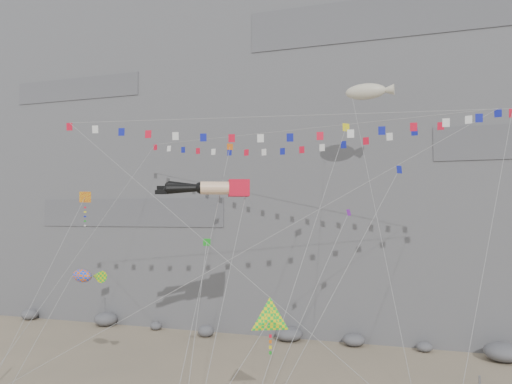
% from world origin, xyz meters
% --- Properties ---
extents(cliff, '(80.00, 28.00, 50.00)m').
position_xyz_m(cliff, '(0.00, 32.00, 25.00)').
color(cliff, slate).
rests_on(cliff, ground).
extents(talus_boulders, '(60.00, 3.00, 1.20)m').
position_xyz_m(talus_boulders, '(0.00, 17.00, 0.60)').
color(talus_boulders, slate).
rests_on(talus_boulders, ground).
extents(legs_kite, '(7.82, 13.45, 18.38)m').
position_xyz_m(legs_kite, '(-2.43, 4.54, 13.69)').
color(legs_kite, red).
rests_on(legs_kite, ground).
extents(flag_banner_upper, '(31.49, 19.06, 29.17)m').
position_xyz_m(flag_banner_upper, '(1.91, 10.59, 18.65)').
color(flag_banner_upper, red).
rests_on(flag_banner_upper, ground).
extents(flag_banner_lower, '(29.77, 8.10, 21.90)m').
position_xyz_m(flag_banner_lower, '(2.56, 3.49, 18.41)').
color(flag_banner_lower, red).
rests_on(flag_banner_lower, ground).
extents(harlequin_kite, '(2.04, 9.36, 15.58)m').
position_xyz_m(harlequin_kite, '(-13.26, 4.28, 13.11)').
color(harlequin_kite, red).
rests_on(harlequin_kite, ground).
extents(fish_windsock, '(3.83, 6.15, 9.17)m').
position_xyz_m(fish_windsock, '(-10.87, 0.95, 7.47)').
color(fish_windsock, '#F05F0C').
rests_on(fish_windsock, ground).
extents(delta_kite, '(4.40, 5.21, 8.32)m').
position_xyz_m(delta_kite, '(4.02, -2.76, 6.12)').
color(delta_kite, yellow).
rests_on(delta_kite, ground).
extents(blimp_windsock, '(6.25, 14.37, 25.92)m').
position_xyz_m(blimp_windsock, '(7.74, 12.07, 21.72)').
color(blimp_windsock, beige).
rests_on(blimp_windsock, ground).
extents(small_kite_a, '(3.52, 16.74, 23.78)m').
position_xyz_m(small_kite_a, '(-2.84, 8.75, 16.93)').
color(small_kite_a, orange).
rests_on(small_kite_a, ground).
extents(small_kite_b, '(4.36, 11.16, 16.39)m').
position_xyz_m(small_kite_b, '(7.06, 5.23, 11.59)').
color(small_kite_b, '#721A9D').
rests_on(small_kite_b, ground).
extents(small_kite_c, '(2.73, 8.60, 12.91)m').
position_xyz_m(small_kite_c, '(-1.60, 1.49, 9.77)').
color(small_kite_c, green).
rests_on(small_kite_c, ground).
extents(small_kite_d, '(4.10, 14.24, 22.73)m').
position_xyz_m(small_kite_d, '(6.80, 6.59, 17.69)').
color(small_kite_d, yellow).
rests_on(small_kite_d, ground).
extents(small_kite_e, '(7.59, 10.21, 18.82)m').
position_xyz_m(small_kite_e, '(10.41, 4.37, 14.38)').
color(small_kite_e, '#12199E').
rests_on(small_kite_e, ground).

